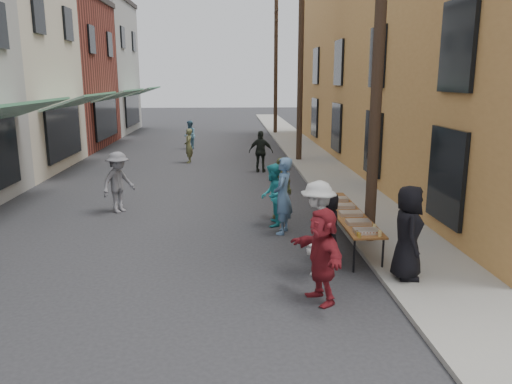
{
  "coord_description": "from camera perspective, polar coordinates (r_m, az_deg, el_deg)",
  "views": [
    {
      "loc": [
        1.03,
        -8.05,
        3.8
      ],
      "look_at": [
        1.63,
        2.9,
        1.3
      ],
      "focal_mm": 35.0,
      "sensor_mm": 36.0,
      "label": 1
    }
  ],
  "objects": [
    {
      "name": "catering_tray_foil_d",
      "position": [
        12.26,
        9.98,
        -1.57
      ],
      "size": [
        0.5,
        0.33,
        0.08
      ],
      "primitive_type": "cube",
      "color": "#B2B2B7",
      "rests_on": "serving_table"
    },
    {
      "name": "guest_front_e",
      "position": [
        13.67,
        2.89,
        0.41
      ],
      "size": [
        0.76,
        1.09,
        1.72
      ],
      "primitive_type": "imported",
      "rotation": [
        0.0,
        0.0,
        -1.2
      ],
      "color": "olive",
      "rests_on": "ground"
    },
    {
      "name": "guest_front_d",
      "position": [
        9.85,
        7.06,
        -4.13
      ],
      "size": [
        1.1,
        1.39,
        1.88
      ],
      "primitive_type": "imported",
      "rotation": [
        0.0,
        0.0,
        -1.95
      ],
      "color": "silver",
      "rests_on": "ground"
    },
    {
      "name": "condiment_jar_a",
      "position": [
        10.02,
        11.75,
        -4.92
      ],
      "size": [
        0.07,
        0.07,
        0.08
      ],
      "primitive_type": "cylinder",
      "color": "#A57F26",
      "rests_on": "serving_table"
    },
    {
      "name": "ground",
      "position": [
        8.96,
        -9.65,
        -12.43
      ],
      "size": [
        120.0,
        120.0,
        0.0
      ],
      "primitive_type": "plane",
      "color": "#28282B",
      "rests_on": "ground"
    },
    {
      "name": "utility_pole_near",
      "position": [
        11.55,
        13.88,
        15.96
      ],
      "size": [
        0.26,
        0.26,
        9.0
      ],
      "primitive_type": "cylinder",
      "color": "#2D2116",
      "rests_on": "ground"
    },
    {
      "name": "catering_tray_buns_end",
      "position": [
        12.93,
        9.29,
        -0.8
      ],
      "size": [
        0.5,
        0.33,
        0.08
      ],
      "primitive_type": "cube",
      "color": "tan",
      "rests_on": "serving_table"
    },
    {
      "name": "guest_queue_back",
      "position": [
        8.69,
        7.53,
        -7.19
      ],
      "size": [
        0.98,
        1.63,
        1.68
      ],
      "primitive_type": "imported",
      "rotation": [
        0.0,
        0.0,
        -1.23
      ],
      "color": "maroon",
      "rests_on": "ground"
    },
    {
      "name": "server",
      "position": [
        9.75,
        16.98,
        -4.45
      ],
      "size": [
        0.71,
        0.96,
        1.79
      ],
      "primitive_type": "imported",
      "rotation": [
        0.0,
        0.0,
        1.4
      ],
      "color": "black",
      "rests_on": "sidewalk"
    },
    {
      "name": "serving_table",
      "position": [
        11.91,
        10.39,
        -2.4
      ],
      "size": [
        0.7,
        4.0,
        0.75
      ],
      "color": "brown",
      "rests_on": "ground"
    },
    {
      "name": "guest_front_c",
      "position": [
        13.02,
        1.92,
        -0.36
      ],
      "size": [
        0.76,
        0.91,
        1.65
      ],
      "primitive_type": "imported",
      "rotation": [
        0.0,
        0.0,
        -1.76
      ],
      "color": "teal",
      "rests_on": "ground"
    },
    {
      "name": "guest_front_a",
      "position": [
        10.55,
        8.25,
        -3.99
      ],
      "size": [
        0.65,
        0.84,
        1.54
      ],
      "primitive_type": "imported",
      "rotation": [
        0.0,
        0.0,
        -1.8
      ],
      "color": "black",
      "rests_on": "ground"
    },
    {
      "name": "catering_tray_buns",
      "position": [
        11.61,
        10.75,
        -2.42
      ],
      "size": [
        0.5,
        0.33,
        0.08
      ],
      "primitive_type": "cube",
      "color": "tan",
      "rests_on": "serving_table"
    },
    {
      "name": "condiment_jar_c",
      "position": [
        10.2,
        11.46,
        -4.58
      ],
      "size": [
        0.07,
        0.07,
        0.08
      ],
      "primitive_type": "cylinder",
      "color": "#A57F26",
      "rests_on": "serving_table"
    },
    {
      "name": "passerby_mid",
      "position": [
        20.64,
        0.57,
        4.64
      ],
      "size": [
        1.07,
        0.62,
        1.71
      ],
      "primitive_type": "imported",
      "rotation": [
        0.0,
        0.0,
        2.93
      ],
      "color": "black",
      "rests_on": "ground"
    },
    {
      "name": "condiment_jar_b",
      "position": [
        10.11,
        11.6,
        -4.75
      ],
      "size": [
        0.07,
        0.07,
        0.08
      ],
      "primitive_type": "cylinder",
      "color": "#A57F26",
      "rests_on": "serving_table"
    },
    {
      "name": "catering_tray_sausage",
      "position": [
        10.35,
        12.51,
        -4.38
      ],
      "size": [
        0.5,
        0.33,
        0.08
      ],
      "primitive_type": "cube",
      "color": "maroon",
      "rests_on": "serving_table"
    },
    {
      "name": "guest_front_b",
      "position": [
        12.38,
        3.1,
        -0.44
      ],
      "size": [
        0.64,
        0.8,
        1.92
      ],
      "primitive_type": "imported",
      "rotation": [
        0.0,
        0.0,
        -1.87
      ],
      "color": "#51759D",
      "rests_on": "ground"
    },
    {
      "name": "passerby_far",
      "position": [
        27.82,
        -7.57,
        6.5
      ],
      "size": [
        0.72,
        0.85,
        1.56
      ],
      "primitive_type": "imported",
      "rotation": [
        0.0,
        0.0,
        4.89
      ],
      "color": "teal",
      "rests_on": "ground"
    },
    {
      "name": "cup_stack",
      "position": [
        10.17,
        13.97,
        -4.64
      ],
      "size": [
        0.08,
        0.08,
        0.12
      ],
      "primitive_type": "cylinder",
      "color": "tan",
      "rests_on": "serving_table"
    },
    {
      "name": "sidewalk",
      "position": [
        23.69,
        6.58,
        3.65
      ],
      "size": [
        2.2,
        60.0,
        0.1
      ],
      "primitive_type": "cube",
      "color": "gray",
      "rests_on": "ground"
    },
    {
      "name": "passerby_left",
      "position": [
        14.9,
        -15.46,
        1.08
      ],
      "size": [
        1.19,
        1.31,
        1.76
      ],
      "primitive_type": "imported",
      "rotation": [
        0.0,
        0.0,
        0.96
      ],
      "color": "slate",
      "rests_on": "ground"
    },
    {
      "name": "utility_pole_mid",
      "position": [
        23.29,
        5.11,
        14.51
      ],
      "size": [
        0.26,
        0.26,
        9.0
      ],
      "primitive_type": "cylinder",
      "color": "#2D2116",
      "rests_on": "ground"
    },
    {
      "name": "utility_pole_far",
      "position": [
        35.21,
        2.27,
        13.97
      ],
      "size": [
        0.26,
        0.26,
        9.0
      ],
      "primitive_type": "cylinder",
      "color": "#2D2116",
      "rests_on": "ground"
    },
    {
      "name": "catering_tray_foil_b",
      "position": [
        10.95,
        11.61,
        -3.38
      ],
      "size": [
        0.5,
        0.33,
        0.08
      ],
      "primitive_type": "cube",
      "color": "#B2B2B7",
      "rests_on": "serving_table"
    },
    {
      "name": "passerby_right",
      "position": [
        23.18,
        -7.71,
        5.25
      ],
      "size": [
        0.38,
        0.57,
        1.57
      ],
      "primitive_type": "imported",
      "rotation": [
        0.0,
        0.0,
        4.71
      ],
      "color": "brown",
      "rests_on": "ground"
    },
    {
      "name": "building_ochre",
      "position": [
        24.27,
        22.16,
        14.76
      ],
      "size": [
        10.0,
        28.0,
        10.0
      ],
      "primitive_type": "cube",
      "color": "#B57F40",
      "rests_on": "ground"
    }
  ]
}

